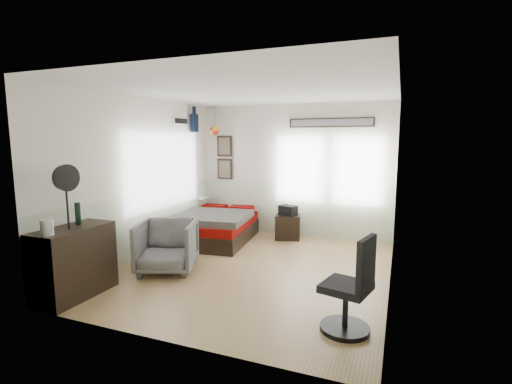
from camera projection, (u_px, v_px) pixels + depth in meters
ground_plane at (253, 269)px, 5.75m from camera, size 4.00×4.50×0.01m
room_shell at (252, 164)px, 5.72m from camera, size 4.02×4.52×2.71m
wall_decor at (238, 134)px, 7.66m from camera, size 3.55×1.32×1.44m
bed at (216, 227)px, 7.31m from camera, size 1.49×1.96×0.58m
dresser at (74, 262)px, 4.70m from camera, size 0.48×1.00×0.90m
armchair at (167, 246)px, 5.62m from camera, size 1.08×1.09×0.78m
nightstand at (288, 227)px, 7.47m from camera, size 0.57×0.50×0.49m
task_chair at (351, 294)px, 3.80m from camera, size 0.56×0.56×1.04m
kettle at (47, 228)px, 4.22m from camera, size 0.16×0.14×0.18m
bottle at (78, 213)px, 4.78m from camera, size 0.07×0.07×0.29m
stand_fan at (66, 179)px, 4.45m from camera, size 0.11×0.33×0.80m
black_bag at (288, 210)px, 7.42m from camera, size 0.40×0.33×0.20m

